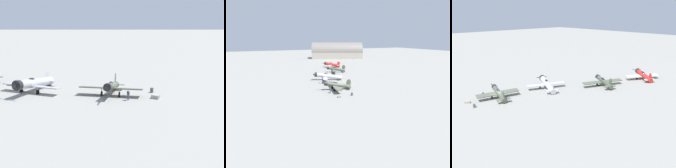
# 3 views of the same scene
# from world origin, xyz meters

# --- Properties ---
(ground_plane) EXTENTS (400.00, 400.00, 0.00)m
(ground_plane) POSITION_xyz_m (0.00, 0.00, 0.00)
(ground_plane) COLOR gray
(airplane_foreground) EXTENTS (10.18, 10.93, 3.25)m
(airplane_foreground) POSITION_xyz_m (-0.46, 0.09, 1.53)
(airplane_foreground) COLOR #4C5442
(airplane_foreground) RESTS_ON ground_plane
(airplane_mid_apron) EXTENTS (11.03, 10.96, 3.08)m
(airplane_mid_apron) POSITION_xyz_m (1.73, 13.98, 1.52)
(airplane_mid_apron) COLOR #B7BABF
(airplane_mid_apron) RESTS_ON ground_plane
(ground_crew_mechanic) EXTENTS (0.55, 0.43, 1.64)m
(ground_crew_mechanic) POSITION_xyz_m (-3.59, -2.61, 0.99)
(ground_crew_mechanic) COLOR #384766
(ground_crew_mechanic) RESTS_ON ground_plane
(equipment_crate) EXTENTS (1.40, 1.55, 0.61)m
(equipment_crate) POSITION_xyz_m (-2.65, -7.16, 0.30)
(equipment_crate) COLOR #9E998E
(equipment_crate) RESTS_ON ground_plane
(fuel_drum) EXTENTS (0.61, 0.61, 0.82)m
(fuel_drum) POSITION_xyz_m (1.15, -7.04, 0.41)
(fuel_drum) COLOR #474C56
(fuel_drum) RESTS_ON ground_plane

